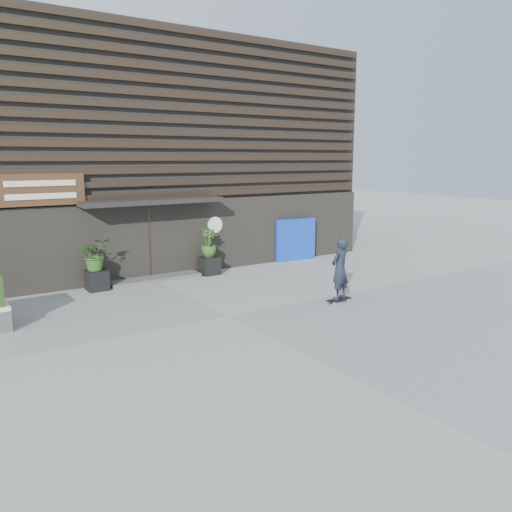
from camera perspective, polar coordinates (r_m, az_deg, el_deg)
ground at (r=12.91m, az=-3.18°, el=-6.68°), size 80.00×80.00×0.00m
entrance_step at (r=16.89m, az=-11.17°, el=-2.46°), size 3.00×0.80×0.12m
planter_pot_left at (r=16.04m, az=-17.20°, el=-2.57°), size 0.60×0.60×0.60m
bamboo_left at (r=15.88m, az=-17.35°, el=0.17°), size 0.86×0.75×0.96m
planter_pot_right at (r=17.45m, az=-5.19°, el=-1.06°), size 0.60×0.60×0.60m
bamboo_right at (r=17.31m, az=-5.23°, el=1.47°), size 0.54×0.54×0.96m
blue_tarp at (r=19.75m, az=4.42°, el=1.82°), size 1.71×0.28×1.60m
building at (r=21.50m, az=-17.20°, el=10.64°), size 18.00×11.00×8.00m
skateboarder at (r=14.06m, az=9.27°, el=-1.42°), size 0.78×0.55×1.78m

